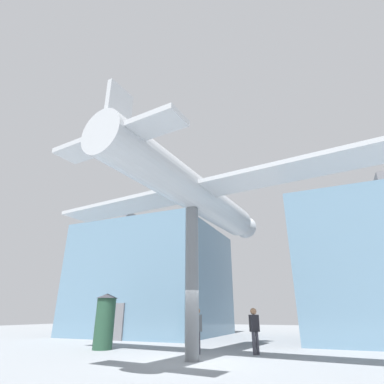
% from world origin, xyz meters
% --- Properties ---
extents(ground_plane, '(80.00, 80.00, 0.00)m').
position_xyz_m(ground_plane, '(0.00, 0.00, 0.00)').
color(ground_plane, gray).
extents(glass_pavilion_left, '(10.72, 10.78, 9.09)m').
position_xyz_m(glass_pavilion_left, '(-8.66, 11.70, 4.25)').
color(glass_pavilion_left, '#60849E').
rests_on(glass_pavilion_left, ground_plane).
extents(support_pylon_central, '(0.54, 0.54, 5.97)m').
position_xyz_m(support_pylon_central, '(0.00, 0.00, 2.98)').
color(support_pylon_central, slate).
rests_on(support_pylon_central, ground_plane).
extents(suspended_airplane, '(15.57, 13.09, 2.92)m').
position_xyz_m(suspended_airplane, '(0.03, 0.27, 6.78)').
color(suspended_airplane, '#B2B7BC').
rests_on(suspended_airplane, support_pylon_central).
extents(visitor_person, '(0.37, 0.46, 1.88)m').
position_xyz_m(visitor_person, '(-0.57, 1.87, 1.10)').
color(visitor_person, '#383842').
rests_on(visitor_person, ground_plane).
extents(visitor_second, '(0.43, 0.44, 1.87)m').
position_xyz_m(visitor_second, '(1.78, 2.80, 1.10)').
color(visitor_second, '#383842').
rests_on(visitor_second, ground_plane).
extents(info_kiosk, '(1.09, 1.09, 2.61)m').
position_xyz_m(info_kiosk, '(-5.54, 1.68, 1.34)').
color(info_kiosk, '#234733').
rests_on(info_kiosk, ground_plane).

